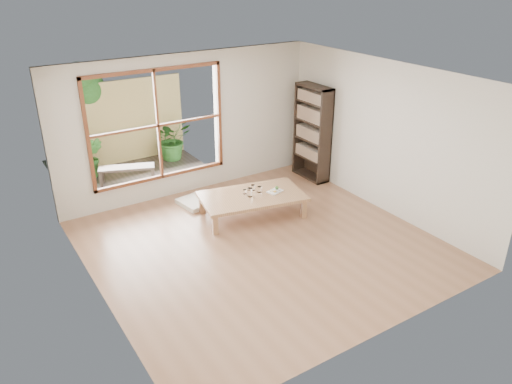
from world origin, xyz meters
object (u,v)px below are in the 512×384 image
bookshelf (312,133)px  food_tray (275,190)px  low_table (252,197)px  garden_bench (127,169)px

bookshelf → food_tray: (-1.50, -0.89, -0.54)m
low_table → garden_bench: 2.82m
bookshelf → garden_bench: (-3.27, 1.68, -0.64)m
low_table → bookshelf: bookshelf is taller
low_table → bookshelf: 2.16m
food_tray → garden_bench: size_ratio=0.27×
garden_bench → food_tray: bearing=-33.8°
food_tray → garden_bench: bearing=109.1°
low_table → garden_bench: size_ratio=1.73×
low_table → garden_bench: (-1.36, 2.47, -0.03)m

